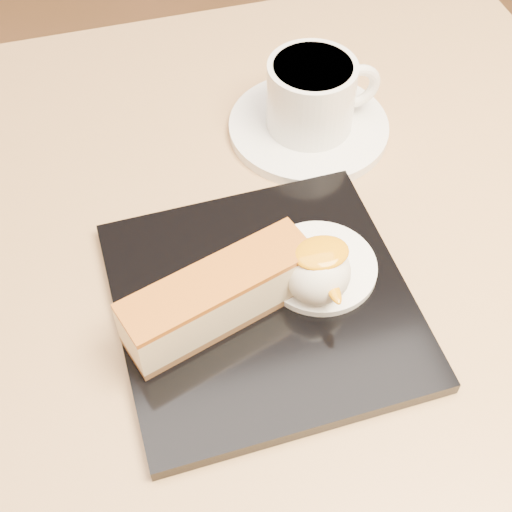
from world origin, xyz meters
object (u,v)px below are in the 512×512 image
object	(u,v)px
table	(238,403)
ice_cream_scoop	(317,273)
saucer	(308,127)
cheesecake	(219,297)
coffee_cup	(313,94)
dessert_plate	(263,303)

from	to	relation	value
table	ice_cream_scoop	size ratio (longest dim) A/B	16.16
table	saucer	world-z (taller)	saucer
saucer	cheesecake	bearing A→B (deg)	-125.43
cheesecake	saucer	size ratio (longest dim) A/B	1.00
coffee_cup	dessert_plate	bearing A→B (deg)	-119.54
ice_cream_scoop	saucer	bearing A→B (deg)	72.82
saucer	coffee_cup	distance (m)	0.04
ice_cream_scoop	table	bearing A→B (deg)	172.56
table	coffee_cup	xyz separation A→B (m)	(0.12, 0.18, 0.20)
table	cheesecake	bearing A→B (deg)	-146.00
table	ice_cream_scoop	world-z (taller)	ice_cream_scoop
saucer	table	bearing A→B (deg)	-124.05
cheesecake	ice_cream_scoop	distance (m)	0.08
dessert_plate	saucer	size ratio (longest dim) A/B	1.47
cheesecake	coffee_cup	distance (m)	0.23
dessert_plate	cheesecake	distance (m)	0.05
dessert_plate	saucer	xyz separation A→B (m)	(0.10, 0.18, -0.00)
ice_cream_scoop	saucer	size ratio (longest dim) A/B	0.33
coffee_cup	cheesecake	bearing A→B (deg)	-126.60
table	saucer	bearing A→B (deg)	55.95
table	coffee_cup	world-z (taller)	coffee_cup
cheesecake	saucer	world-z (taller)	cheesecake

